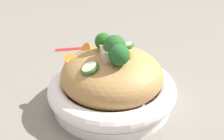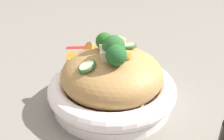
{
  "view_description": "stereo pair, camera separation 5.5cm",
  "coord_description": "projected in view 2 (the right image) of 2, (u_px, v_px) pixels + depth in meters",
  "views": [
    {
      "loc": [
        -0.48,
        -0.07,
        0.35
      ],
      "look_at": [
        0.0,
        0.0,
        0.08
      ],
      "focal_mm": 42.52,
      "sensor_mm": 36.0,
      "label": 1
    },
    {
      "loc": [
        -0.47,
        -0.13,
        0.35
      ],
      "look_at": [
        0.0,
        0.0,
        0.08
      ],
      "focal_mm": 42.52,
      "sensor_mm": 36.0,
      "label": 2
    }
  ],
  "objects": [
    {
      "name": "zucchini_slices",
      "position": [
        113.0,
        52.0,
        0.54
      ],
      "size": [
        0.15,
        0.11,
        0.03
      ],
      "color": "beige",
      "rests_on": "serving_bowl"
    },
    {
      "name": "noodle_heap",
      "position": [
        112.0,
        74.0,
        0.56
      ],
      "size": [
        0.22,
        0.22,
        0.1
      ],
      "color": "#AB8047",
      "rests_on": "serving_bowl"
    },
    {
      "name": "chicken_chunks",
      "position": [
        113.0,
        50.0,
        0.55
      ],
      "size": [
        0.15,
        0.06,
        0.04
      ],
      "color": "beige",
      "rests_on": "serving_bowl"
    },
    {
      "name": "chopsticks_pair",
      "position": [
        102.0,
        46.0,
        0.86
      ],
      "size": [
        0.09,
        0.22,
        0.01
      ],
      "color": "red",
      "rests_on": "ground_plane"
    },
    {
      "name": "carrot_coins",
      "position": [
        94.0,
        54.0,
        0.55
      ],
      "size": [
        0.07,
        0.15,
        0.04
      ],
      "color": "orange",
      "rests_on": "serving_bowl"
    },
    {
      "name": "broccoli_florets",
      "position": [
        112.0,
        48.0,
        0.51
      ],
      "size": [
        0.1,
        0.09,
        0.06
      ],
      "color": "#8FB374",
      "rests_on": "serving_bowl"
    },
    {
      "name": "ground_plane",
      "position": [
        112.0,
        103.0,
        0.59
      ],
      "size": [
        3.0,
        3.0,
        0.0
      ],
      "primitive_type": "plane",
      "color": "slate"
    },
    {
      "name": "serving_bowl",
      "position": [
        112.0,
        91.0,
        0.58
      ],
      "size": [
        0.28,
        0.28,
        0.06
      ],
      "color": "white",
      "rests_on": "ground_plane"
    }
  ]
}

